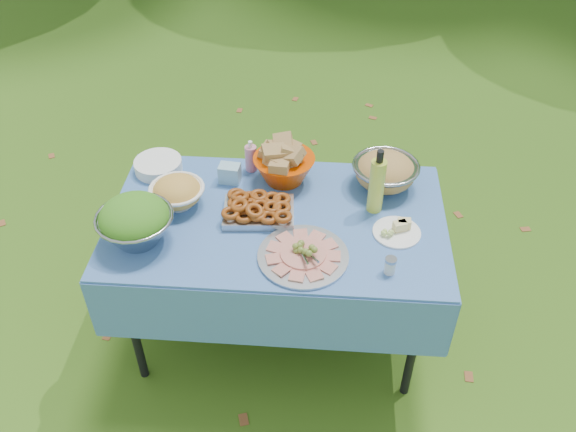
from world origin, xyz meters
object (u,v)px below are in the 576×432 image
object	(u,v)px
pasta_bowl_steel	(385,171)
charcuterie_platter	(303,250)
picnic_table	(278,278)
bread_bowl	(284,163)
salad_bowl	(135,221)
plate_stack	(158,165)
oil_bottle	(377,181)

from	to	relation	value
pasta_bowl_steel	charcuterie_platter	size ratio (longest dim) A/B	0.81
charcuterie_platter	picnic_table	bearing A→B (deg)	118.43
bread_bowl	salad_bowl	bearing A→B (deg)	-141.39
plate_stack	salad_bowl	bearing A→B (deg)	-86.42
picnic_table	salad_bowl	bearing A→B (deg)	-162.28
charcuterie_platter	oil_bottle	size ratio (longest dim) A/B	1.20
bread_bowl	charcuterie_platter	bearing A→B (deg)	-77.09
plate_stack	pasta_bowl_steel	size ratio (longest dim) A/B	0.75
salad_bowl	oil_bottle	xyz separation A→B (m)	(0.99, 0.27, 0.05)
bread_bowl	picnic_table	bearing A→B (deg)	-91.97
charcuterie_platter	bread_bowl	bearing A→B (deg)	102.91
plate_stack	bread_bowl	xyz separation A→B (m)	(0.60, -0.03, 0.07)
picnic_table	bread_bowl	size ratio (longest dim) A/B	5.12
bread_bowl	plate_stack	bearing A→B (deg)	177.17
pasta_bowl_steel	oil_bottle	size ratio (longest dim) A/B	0.97
bread_bowl	oil_bottle	xyz separation A→B (m)	(0.41, -0.18, 0.06)
salad_bowl	plate_stack	size ratio (longest dim) A/B	1.39
picnic_table	charcuterie_platter	distance (m)	0.50
bread_bowl	charcuterie_platter	world-z (taller)	bread_bowl
picnic_table	charcuterie_platter	bearing A→B (deg)	-61.57
plate_stack	charcuterie_platter	world-z (taller)	charcuterie_platter
plate_stack	oil_bottle	world-z (taller)	oil_bottle
plate_stack	charcuterie_platter	xyz separation A→B (m)	(0.72, -0.54, 0.01)
salad_bowl	bread_bowl	xyz separation A→B (m)	(0.57, 0.46, -0.01)
plate_stack	oil_bottle	distance (m)	1.05
salad_bowl	plate_stack	xyz separation A→B (m)	(-0.03, 0.49, -0.08)
picnic_table	oil_bottle	distance (m)	0.69
pasta_bowl_steel	charcuterie_platter	world-z (taller)	pasta_bowl_steel
picnic_table	plate_stack	xyz separation A→B (m)	(-0.59, 0.31, 0.41)
oil_bottle	plate_stack	bearing A→B (deg)	168.11
salad_bowl	bread_bowl	distance (m)	0.73
bread_bowl	oil_bottle	bearing A→B (deg)	-24.03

